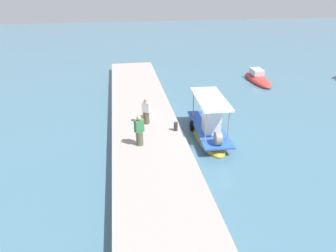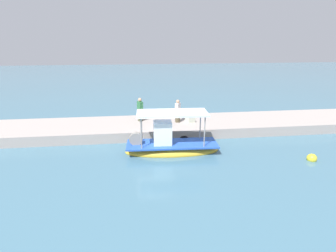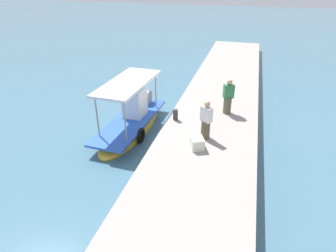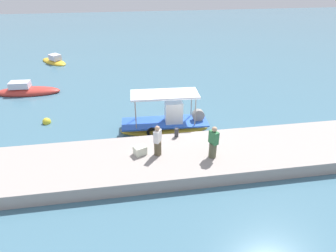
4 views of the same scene
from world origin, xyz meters
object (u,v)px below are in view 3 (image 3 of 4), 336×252
object	(u,v)px
cargo_crate	(197,143)
main_fishing_boat	(132,121)
fisherman_by_crate	(206,122)
mooring_bollard	(176,115)
fisherman_near_bollard	(228,98)

from	to	relation	value
cargo_crate	main_fishing_boat	bearing A→B (deg)	61.63
fisherman_by_crate	cargo_crate	world-z (taller)	fisherman_by_crate
fisherman_by_crate	mooring_bollard	world-z (taller)	fisherman_by_crate
fisherman_by_crate	main_fishing_boat	bearing A→B (deg)	74.66
fisherman_near_bollard	fisherman_by_crate	xyz separation A→B (m)	(-2.80, 0.66, -0.03)
main_fishing_boat	fisherman_near_bollard	distance (m)	4.97
main_fishing_boat	fisherman_by_crate	distance (m)	4.15
cargo_crate	fisherman_near_bollard	bearing A→B (deg)	-12.73
fisherman_by_crate	mooring_bollard	distance (m)	2.19
main_fishing_boat	fisherman_near_bollard	world-z (taller)	main_fishing_boat
main_fishing_boat	fisherman_near_bollard	bearing A→B (deg)	-69.01
fisherman_near_bollard	cargo_crate	world-z (taller)	fisherman_near_bollard
main_fishing_boat	fisherman_by_crate	bearing A→B (deg)	-105.34
fisherman_by_crate	mooring_bollard	size ratio (longest dim) A/B	3.21
mooring_bollard	main_fishing_boat	bearing A→B (deg)	96.63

